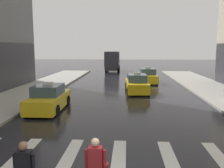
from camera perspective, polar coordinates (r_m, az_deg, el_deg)
name	(u,v)px	position (r m, az deg, el deg)	size (l,w,h in m)	color
crosswalk_markings	(119,155)	(9.22, 1.67, -16.41)	(11.30, 2.80, 0.01)	silver
taxi_lead	(49,99)	(15.79, -14.64, -3.37)	(1.97, 4.56, 1.80)	yellow
taxi_second	(137,84)	(21.54, 5.85, -0.04)	(2.10, 4.62, 1.80)	yellow
taxi_third	(147,76)	(27.68, 8.34, 1.79)	(2.10, 4.62, 1.80)	yellow
box_truck	(113,61)	(40.51, 0.13, 5.55)	(2.31, 7.55, 3.35)	#2D2D2D
pedestrian_with_handbag	(96,165)	(6.49, -3.80, -18.52)	(0.60, 0.24, 1.65)	#473D33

